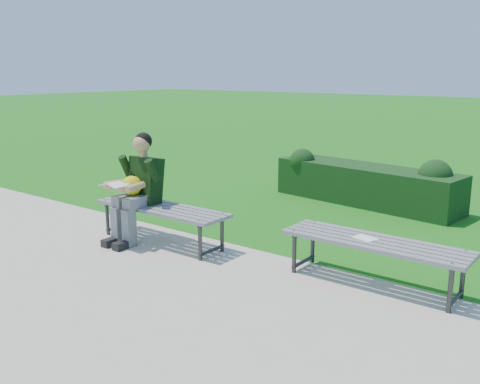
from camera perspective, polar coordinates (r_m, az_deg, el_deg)
name	(u,v)px	position (r m, az deg, el deg)	size (l,w,h in m)	color
ground	(227,244)	(6.51, -1.34, -5.60)	(80.00, 80.00, 0.00)	#216712
walkway	(114,289)	(5.34, -13.30, -10.08)	(30.00, 3.50, 0.02)	beige
hedge	(367,183)	(8.63, 13.43, 0.95)	(3.07, 1.13, 0.82)	#1A3C0F
bench_left	(161,211)	(6.47, -8.38, -2.01)	(1.80, 0.50, 0.46)	gray
bench_right	(374,246)	(5.31, 14.15, -5.58)	(1.80, 0.50, 0.46)	gray
seated_boy	(137,185)	(6.56, -10.89, 0.77)	(0.56, 0.76, 1.31)	gray
paper_sheet	(365,238)	(5.33, 13.20, -4.81)	(0.25, 0.21, 0.01)	white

